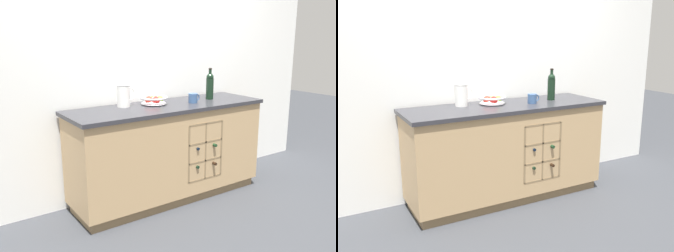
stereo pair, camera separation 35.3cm
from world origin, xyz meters
The scene contains 7 objects.
ground_plane centered at (0.00, 0.00, 0.00)m, with size 14.00×14.00×0.00m, color #383A3F.
back_wall centered at (0.00, 0.35, 1.27)m, with size 4.40×0.06×2.55m, color white.
kitchen_island centered at (0.00, 0.00, 0.47)m, with size 1.93×0.62×0.93m.
fruit_bowl centered at (-0.10, 0.09, 0.97)m, with size 0.27×0.27×0.08m.
white_pitcher centered at (-0.38, 0.15, 1.03)m, with size 0.18×0.12×0.20m.
ceramic_mug centered at (0.26, -0.05, 0.97)m, with size 0.12×0.09×0.09m.
standing_wine_bottle centered at (0.53, 0.02, 1.07)m, with size 0.08×0.08×0.31m.
Camera 1 is at (-1.94, -2.83, 1.58)m, focal length 40.00 mm.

